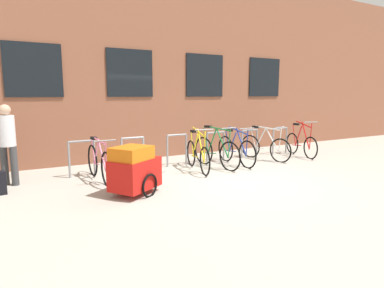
{
  "coord_description": "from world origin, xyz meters",
  "views": [
    {
      "loc": [
        -4.09,
        -5.65,
        1.85
      ],
      "look_at": [
        -0.12,
        1.6,
        0.59
      ],
      "focal_mm": 30.41,
      "sensor_mm": 36.0,
      "label": 1
    }
  ],
  "objects": [
    {
      "name": "bicycle_red",
      "position": [
        3.52,
        1.33,
        0.38
      ],
      "size": [
        0.52,
        1.59,
        1.1
      ],
      "color": "black",
      "rests_on": "ground"
    },
    {
      "name": "bicycle_white",
      "position": [
        2.16,
        1.42,
        0.38
      ],
      "size": [
        0.56,
        1.67,
        1.0
      ],
      "color": "black",
      "rests_on": "ground"
    },
    {
      "name": "ground_plane",
      "position": [
        0.0,
        0.0,
        0.0
      ],
      "size": [
        42.0,
        42.0,
        0.0
      ],
      "primitive_type": "plane",
      "color": "#B2ADA0"
    },
    {
      "name": "bicycle_green",
      "position": [
        0.39,
        1.25,
        0.41
      ],
      "size": [
        0.44,
        1.76,
        1.08
      ],
      "color": "black",
      "rests_on": "ground"
    },
    {
      "name": "bicycle_pink",
      "position": [
        -2.55,
        1.36,
        0.39
      ],
      "size": [
        0.44,
        1.82,
        0.97
      ],
      "color": "black",
      "rests_on": "ground"
    },
    {
      "name": "person_browsing",
      "position": [
        -4.25,
        1.87,
        0.95
      ],
      "size": [
        0.32,
        0.32,
        1.66
      ],
      "color": "#3F3F42",
      "rests_on": "ground"
    },
    {
      "name": "bike_trailer",
      "position": [
        -2.2,
        0.03,
        0.47
      ],
      "size": [
        1.39,
        1.06,
        0.93
      ],
      "color": "red",
      "rests_on": "ground"
    },
    {
      "name": "bike_rack",
      "position": [
        0.19,
        1.9,
        0.51
      ],
      "size": [
        6.6,
        0.05,
        0.84
      ],
      "color": "gray",
      "rests_on": "ground"
    },
    {
      "name": "storefront_building",
      "position": [
        0.0,
        6.09,
        2.77
      ],
      "size": [
        28.0,
        5.83,
        5.55
      ],
      "color": "brown",
      "rests_on": "ground"
    },
    {
      "name": "bicycle_yellow",
      "position": [
        -0.18,
        1.2,
        0.38
      ],
      "size": [
        0.52,
        1.75,
        1.09
      ],
      "color": "black",
      "rests_on": "ground"
    },
    {
      "name": "bicycle_blue",
      "position": [
        1.05,
        1.29,
        0.39
      ],
      "size": [
        0.44,
        1.74,
        1.04
      ],
      "color": "black",
      "rests_on": "ground"
    }
  ]
}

